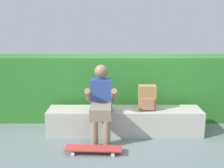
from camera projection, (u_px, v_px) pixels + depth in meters
The scene contains 6 objects.
ground_plane at pixel (126, 143), 4.21m from camera, with size 24.00×24.00×0.00m, color slate.
bench_main at pixel (125, 121), 4.53m from camera, with size 2.53×0.48×0.42m.
person_skater at pixel (102, 101), 4.23m from camera, with size 0.49×0.62×1.17m.
skateboard_near_person at pixel (94, 149), 3.85m from camera, with size 0.81×0.24×0.09m.
backpack_on_bench at pixel (148, 98), 4.43m from camera, with size 0.28×0.23×0.40m.
hedge_row at pixel (121, 88), 5.16m from camera, with size 4.84×0.60×1.21m.
Camera 1 is at (-0.21, -3.91, 1.83)m, focal length 43.69 mm.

